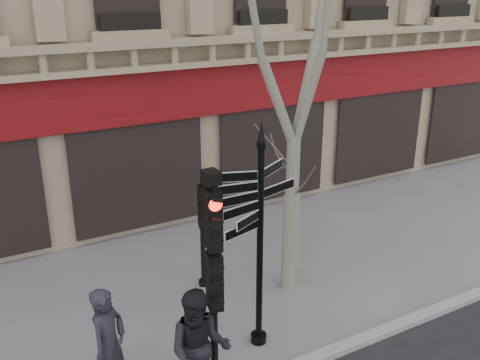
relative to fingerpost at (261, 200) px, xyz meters
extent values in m
plane|color=slate|center=(-0.33, 0.44, -2.80)|extent=(80.00, 80.00, 0.00)
cube|color=#60090B|center=(-0.33, 5.32, 0.80)|extent=(28.00, 0.25, 1.30)
cube|color=#958161|center=(-0.33, 5.09, 1.77)|extent=(28.00, 0.35, 0.74)
cylinder|color=black|center=(0.00, 0.00, -0.95)|extent=(0.11, 0.11, 3.70)
cylinder|color=black|center=(0.00, 0.00, -2.72)|extent=(0.29, 0.29, 0.16)
cone|color=black|center=(0.00, 0.00, 1.18)|extent=(0.12, 0.12, 0.37)
cylinder|color=black|center=(-1.20, -0.62, -1.10)|extent=(0.12, 0.12, 3.41)
cube|color=black|center=(-1.20, -0.62, -0.83)|extent=(0.46, 0.37, 0.93)
cube|color=black|center=(-1.20, -0.62, 0.18)|extent=(0.46, 0.37, 0.93)
sphere|color=#FF0C05|center=(-1.20, -0.62, 0.42)|extent=(0.19, 0.19, 0.19)
cube|color=black|center=(-1.20, -0.62, 0.81)|extent=(0.27, 0.31, 0.19)
cylinder|color=black|center=(-0.03, 2.26, -1.65)|extent=(0.11, 0.11, 2.31)
cylinder|color=black|center=(-0.03, 2.26, -2.74)|extent=(0.24, 0.24, 0.13)
cube|color=black|center=(-0.03, 2.26, -0.93)|extent=(0.46, 0.40, 0.88)
cylinder|color=gray|center=(1.55, 1.32, -1.75)|extent=(0.35, 0.35, 2.11)
cylinder|color=gray|center=(1.55, 1.32, -0.12)|extent=(0.27, 0.27, 1.34)
imported|color=#24222D|center=(-2.72, -0.07, -1.83)|extent=(0.84, 0.82, 1.95)
imported|color=black|center=(-1.56, -0.86, -1.81)|extent=(1.20, 1.11, 1.98)
camera|label=1|loc=(-4.26, -6.95, 3.37)|focal=40.00mm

